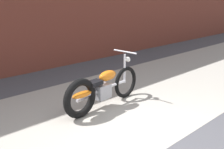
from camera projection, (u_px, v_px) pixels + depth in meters
sidewalk_slab at (82, 114)px, 4.91m from camera, size 36.00×3.50×0.01m
motorcycle_orange at (99, 89)px, 5.04m from camera, size 2.01×0.58×1.03m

